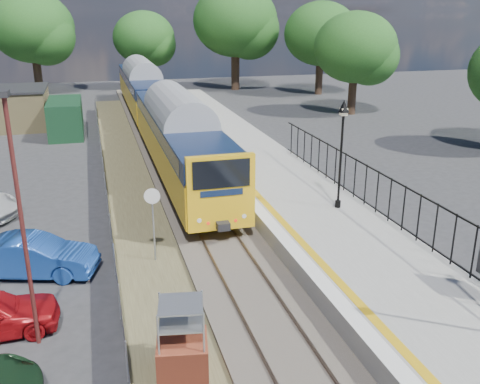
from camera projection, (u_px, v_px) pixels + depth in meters
name	position (u px, v px, depth m)	size (l,w,h in m)	color
ground	(262.00, 316.00, 16.41)	(120.00, 120.00, 0.00)	#2D2D30
track_bed	(190.00, 208.00, 25.09)	(5.90, 80.00, 0.29)	#473F38
platform	(296.00, 204.00, 24.62)	(5.00, 70.00, 0.90)	gray
platform_edge	(254.00, 199.00, 23.96)	(0.90, 70.00, 0.01)	silver
victorian_lamp_north	(343.00, 129.00, 21.83)	(0.44, 0.44, 4.60)	black
palisade_fence	(415.00, 215.00, 19.51)	(0.12, 26.00, 2.00)	black
wire_fence	(106.00, 190.00, 26.10)	(0.06, 52.00, 1.20)	#999EA3
outbuilding	(8.00, 110.00, 41.63)	(10.80, 10.10, 3.12)	tan
tree_line	(148.00, 35.00, 52.94)	(56.80, 43.80, 11.88)	#332319
train	(156.00, 105.00, 39.12)	(2.82, 40.83, 3.51)	gold
brick_plinth	(182.00, 340.00, 13.53)	(1.49, 1.49, 2.08)	#953A26
speed_sign	(153.00, 212.00, 19.32)	(0.58, 0.15, 2.90)	#999EA3
carpark_lamp	(20.00, 209.00, 13.80)	(0.25, 0.50, 7.09)	#521E1B
car_blue	(33.00, 256.00, 18.75)	(1.54, 4.40, 1.45)	navy
car_yellow	(9.00, 254.00, 19.24)	(1.61, 3.96, 1.15)	yellow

